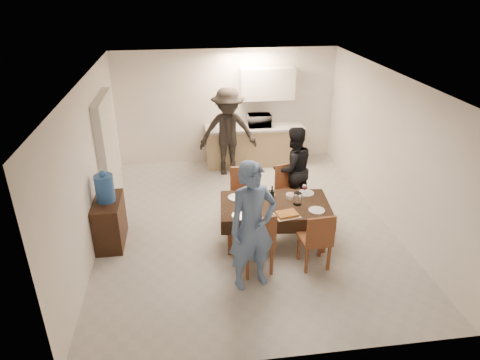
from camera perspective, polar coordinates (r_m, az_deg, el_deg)
The scene contains 33 objects.
floor at distance 7.70m, azimuth 0.72°, elevation -5.86°, with size 5.00×6.00×0.02m, color #A9A8A4.
ceiling at distance 6.72m, azimuth 0.84°, elevation 13.40°, with size 5.00×6.00×0.02m, color white.
wall_back at distance 9.93m, azimuth -1.81°, elevation 9.70°, with size 5.00×0.02×2.60m, color white.
wall_front at distance 4.54m, azimuth 6.46°, elevation -11.46°, with size 5.00×0.02×2.60m, color white.
wall_left at distance 7.21m, azimuth -19.31°, elevation 1.90°, with size 0.02×6.00×2.60m, color white.
wall_right at distance 7.86m, azimuth 19.16°, elevation 3.88°, with size 0.02×6.00×2.60m, color white.
stub_partition at distance 8.37m, azimuth -17.15°, elevation 3.65°, with size 0.15×1.40×2.10m, color silver.
kitchen_base_cabinet at distance 9.98m, azimuth 1.89°, elevation 4.52°, with size 2.20×0.60×0.86m, color tan.
kitchen_worktop at distance 9.83m, azimuth 1.93°, elevation 7.00°, with size 2.24×0.64×0.05m, color #B3B3AE.
upper_cabinet at distance 9.75m, azimuth 3.66°, elevation 12.71°, with size 1.20×0.34×0.70m, color white.
dining_table at distance 6.96m, azimuth 4.72°, elevation -3.45°, with size 1.84×1.18×0.68m.
chair_near_left at distance 6.19m, azimuth 2.24°, elevation -7.76°, with size 0.54×0.54×0.55m.
chair_near_right at distance 6.41m, azimuth 10.24°, elevation -7.33°, with size 0.46×0.46×0.51m.
chair_far_left at distance 7.49m, azimuth 0.28°, elevation -1.74°, with size 0.51×0.51×0.51m.
chair_far_right at distance 7.65m, azimuth 6.97°, elevation -1.23°, with size 0.54×0.55×0.52m.
console at distance 7.32m, azimuth -16.96°, elevation -5.36°, with size 0.42×0.85×0.78m, color #331B11.
water_jug at distance 7.03m, azimuth -17.59°, elevation -1.06°, with size 0.30×0.30×0.44m, color #3269BD.
wine_bottle at distance 6.90m, azimuth 4.28°, elevation -1.93°, with size 0.08×0.08×0.31m, color black, non-canonical shape.
water_pitcher at distance 6.93m, azimuth 7.67°, elevation -2.48°, with size 0.13×0.13×0.20m, color white.
savoury_tart at distance 6.63m, azimuth 6.27°, elevation -4.55°, with size 0.37×0.28×0.05m, color #AA7632.
salad_bowl at distance 7.15m, azimuth 6.79°, elevation -2.13°, with size 0.17×0.17×0.06m, color silver.
mushroom_dish at distance 7.17m, azimuth 3.87°, elevation -2.06°, with size 0.19×0.19×0.03m, color silver.
wine_glass_a at distance 6.59m, azimuth 0.52°, elevation -3.80°, with size 0.09×0.09×0.21m, color white, non-canonical shape.
wine_glass_b at distance 7.24m, azimuth 8.60°, elevation -1.27°, with size 0.09×0.09×0.20m, color white, non-canonical shape.
wine_glass_c at distance 7.13m, azimuth 2.68°, elevation -1.58°, with size 0.08×0.08×0.17m, color white, non-canonical shape.
plate_near_left at distance 6.59m, azimuth 0.15°, elevation -4.76°, with size 0.29×0.29×0.02m, color silver.
plate_near_right at distance 6.84m, azimuth 10.19°, elevation -4.00°, with size 0.26×0.26×0.01m, color silver.
plate_far_left at distance 7.11m, azimuth -0.51°, elevation -2.33°, with size 0.28×0.28×0.02m, color silver.
plate_far_right at distance 7.34m, azimuth 8.83°, elevation -1.71°, with size 0.26×0.26×0.02m, color silver.
microwave at distance 9.79m, azimuth 2.59°, elevation 7.95°, with size 0.51×0.35×0.28m, color white.
person_near at distance 5.83m, azimuth 1.66°, elevation -6.26°, with size 0.69×0.45×1.89m, color #5674A4.
person_far at distance 7.92m, azimuth 7.07°, elevation 1.48°, with size 0.78×0.61×1.61m, color black.
person_kitchen at distance 9.29m, azimuth -1.60°, elevation 6.41°, with size 1.25×0.72×1.93m, color black.
Camera 1 is at (-0.98, -6.49, 4.03)m, focal length 32.00 mm.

